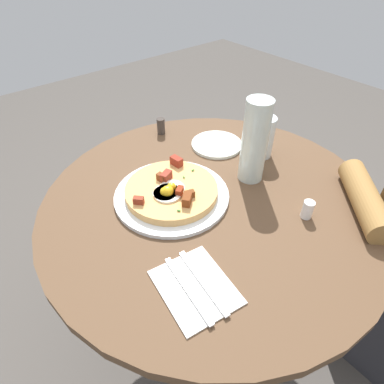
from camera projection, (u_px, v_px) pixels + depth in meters
ground_plane at (205, 329)px, 1.36m from camera, size 6.00×6.00×0.00m
dining_table at (210, 240)px, 1.00m from camera, size 0.93×0.93×0.73m
pizza_plate at (172, 195)px, 0.89m from camera, size 0.31×0.31×0.01m
breakfast_pizza at (171, 190)px, 0.87m from camera, size 0.25×0.25×0.05m
bread_plate at (217, 144)px, 1.09m from camera, size 0.17×0.17×0.01m
napkin at (195, 287)px, 0.67m from camera, size 0.19×0.16×0.00m
fork at (188, 290)px, 0.66m from camera, size 0.18×0.04×0.00m
knife at (203, 282)px, 0.68m from camera, size 0.18×0.04×0.00m
water_glass at (263, 137)px, 1.01m from camera, size 0.07×0.07×0.13m
water_bottle at (253, 141)px, 0.88m from camera, size 0.07×0.07×0.24m
salt_shaker at (308, 210)px, 0.82m from camera, size 0.03×0.03×0.05m
pepper_shaker at (161, 126)px, 1.13m from camera, size 0.03×0.03×0.06m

